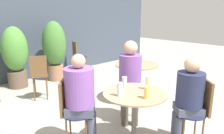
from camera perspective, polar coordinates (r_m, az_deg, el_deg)
storefront_wall at (r=5.73m, az=-26.60°, el=10.79°), size 10.00×0.06×3.00m
cafe_table_near at (r=2.75m, az=5.87°, el=-10.01°), size 0.78×0.78×0.74m
cafe_table_far at (r=4.17m, az=6.41°, el=-1.40°), size 0.81×0.81×0.74m
bistro_chair_0 at (r=2.95m, az=21.64°, el=-9.77°), size 0.42×0.42×0.90m
bistro_chair_1 at (r=3.50m, az=4.49°, el=-5.03°), size 0.42×0.42×0.90m
bistro_chair_2 at (r=2.79m, az=-10.90°, el=-10.38°), size 0.42×0.42×0.90m
bistro_chair_4 at (r=4.45m, az=-18.47°, el=-1.52°), size 0.40×0.41×0.90m
bistro_chair_5 at (r=6.17m, az=-8.97°, el=3.31°), size 0.40×0.38×0.90m
seated_person_0 at (r=2.84m, az=19.31°, el=-6.88°), size 0.42×0.42×1.19m
seated_person_1 at (r=3.30m, az=4.76°, el=-2.18°), size 0.43×0.43×1.29m
seated_person_2 at (r=2.70m, az=-8.12°, el=-7.00°), size 0.46×0.46×1.22m
beer_glass_0 at (r=2.51m, az=9.07°, el=-6.60°), size 0.07×0.07×0.14m
beer_glass_1 at (r=2.79m, az=9.39°, el=-4.13°), size 0.06×0.06×0.17m
beer_glass_2 at (r=2.82m, az=3.26°, el=-4.04°), size 0.07×0.07×0.15m
beer_glass_3 at (r=2.54m, az=2.05°, el=-5.86°), size 0.06×0.06×0.17m
potted_plant_1 at (r=5.37m, az=-23.97°, el=3.01°), size 0.57×0.57×1.39m
potted_plant_2 at (r=5.62m, az=-14.82°, el=4.96°), size 0.58×0.58×1.49m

